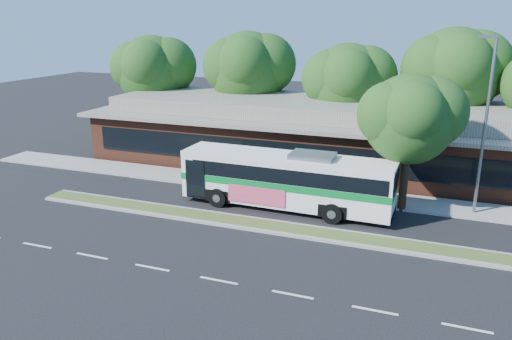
% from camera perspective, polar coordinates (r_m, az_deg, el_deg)
% --- Properties ---
extents(ground, '(120.00, 120.00, 0.00)m').
position_cam_1_polar(ground, '(24.13, 0.72, -7.07)').
color(ground, black).
rests_on(ground, ground).
extents(median_strip, '(26.00, 1.10, 0.15)m').
position_cam_1_polar(median_strip, '(24.62, 1.20, -6.38)').
color(median_strip, '#455D27').
rests_on(median_strip, ground).
extents(sidewalk, '(44.00, 2.60, 0.12)m').
position_cam_1_polar(sidewalk, '(29.80, 4.90, -2.28)').
color(sidewalk, gray).
rests_on(sidewalk, ground).
extents(parking_lot, '(14.00, 12.00, 0.01)m').
position_cam_1_polar(parking_lot, '(41.11, -18.53, 2.17)').
color(parking_lot, black).
rests_on(parking_lot, ground).
extents(plaza_building, '(33.20, 11.20, 4.45)m').
position_cam_1_polar(plaza_building, '(35.41, 7.90, 4.18)').
color(plaza_building, brown).
rests_on(plaza_building, ground).
extents(lamp_post, '(0.93, 0.18, 9.07)m').
position_cam_1_polar(lamp_post, '(27.30, 24.70, 5.00)').
color(lamp_post, slate).
rests_on(lamp_post, ground).
extents(tree_bg_a, '(6.47, 5.80, 8.63)m').
position_cam_1_polar(tree_bg_a, '(42.32, -11.18, 11.19)').
color(tree_bg_a, black).
rests_on(tree_bg_a, ground).
extents(tree_bg_b, '(6.69, 6.00, 9.00)m').
position_cam_1_polar(tree_bg_b, '(39.66, -0.28, 11.55)').
color(tree_bg_b, black).
rests_on(tree_bg_b, ground).
extents(tree_bg_c, '(6.24, 5.60, 8.26)m').
position_cam_1_polar(tree_bg_c, '(36.66, 11.05, 9.95)').
color(tree_bg_c, black).
rests_on(tree_bg_c, ground).
extents(tree_bg_d, '(6.91, 6.20, 9.37)m').
position_cam_1_polar(tree_bg_d, '(37.09, 22.35, 10.38)').
color(tree_bg_d, black).
rests_on(tree_bg_d, ground).
extents(transit_bus, '(11.44, 2.84, 3.20)m').
position_cam_1_polar(transit_bus, '(26.53, 3.56, -0.76)').
color(transit_bus, white).
rests_on(transit_bus, ground).
extents(sedan, '(4.46, 1.95, 1.28)m').
position_cam_1_polar(sedan, '(38.00, -14.39, 2.36)').
color(sedan, '#B9BCC1').
rests_on(sedan, ground).
extents(sidewalk_tree, '(5.14, 4.61, 7.24)m').
position_cam_1_polar(sidewalk_tree, '(26.63, 17.86, 5.76)').
color(sidewalk_tree, black).
rests_on(sidewalk_tree, ground).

